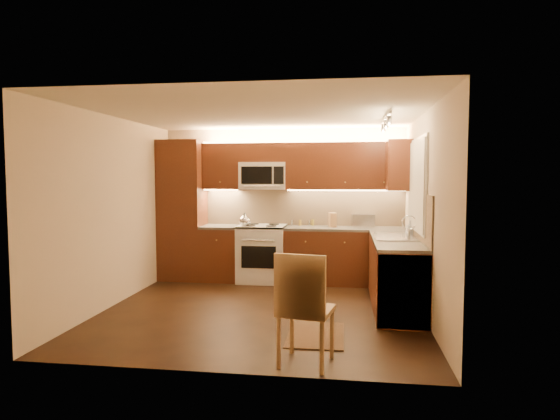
# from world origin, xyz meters

# --- Properties ---
(floor) EXTENTS (4.00, 4.00, 0.01)m
(floor) POSITION_xyz_m (0.00, 0.00, 0.00)
(floor) COLOR black
(floor) RESTS_ON ground
(ceiling) EXTENTS (4.00, 4.00, 0.01)m
(ceiling) POSITION_xyz_m (0.00, 0.00, 2.50)
(ceiling) COLOR beige
(ceiling) RESTS_ON ground
(wall_back) EXTENTS (4.00, 0.01, 2.50)m
(wall_back) POSITION_xyz_m (0.00, 2.00, 1.25)
(wall_back) COLOR #CAB294
(wall_back) RESTS_ON ground
(wall_front) EXTENTS (4.00, 0.01, 2.50)m
(wall_front) POSITION_xyz_m (0.00, -2.00, 1.25)
(wall_front) COLOR #CAB294
(wall_front) RESTS_ON ground
(wall_left) EXTENTS (0.01, 4.00, 2.50)m
(wall_left) POSITION_xyz_m (-2.00, 0.00, 1.25)
(wall_left) COLOR #CAB294
(wall_left) RESTS_ON ground
(wall_right) EXTENTS (0.01, 4.00, 2.50)m
(wall_right) POSITION_xyz_m (2.00, 0.00, 1.25)
(wall_right) COLOR #CAB294
(wall_right) RESTS_ON ground
(pantry) EXTENTS (0.70, 0.60, 2.30)m
(pantry) POSITION_xyz_m (-1.65, 1.70, 1.15)
(pantry) COLOR #451C0E
(pantry) RESTS_ON floor
(base_cab_back_left) EXTENTS (0.62, 0.60, 0.86)m
(base_cab_back_left) POSITION_xyz_m (-0.99, 1.70, 0.43)
(base_cab_back_left) COLOR #451C0E
(base_cab_back_left) RESTS_ON floor
(counter_back_left) EXTENTS (0.62, 0.60, 0.04)m
(counter_back_left) POSITION_xyz_m (-0.99, 1.70, 0.88)
(counter_back_left) COLOR #373432
(counter_back_left) RESTS_ON base_cab_back_left
(base_cab_back_right) EXTENTS (1.92, 0.60, 0.86)m
(base_cab_back_right) POSITION_xyz_m (1.04, 1.70, 0.43)
(base_cab_back_right) COLOR #451C0E
(base_cab_back_right) RESTS_ON floor
(counter_back_right) EXTENTS (1.92, 0.60, 0.04)m
(counter_back_right) POSITION_xyz_m (1.04, 1.70, 0.88)
(counter_back_right) COLOR #373432
(counter_back_right) RESTS_ON base_cab_back_right
(base_cab_right) EXTENTS (0.60, 2.00, 0.86)m
(base_cab_right) POSITION_xyz_m (1.70, 0.40, 0.43)
(base_cab_right) COLOR #451C0E
(base_cab_right) RESTS_ON floor
(counter_right) EXTENTS (0.60, 2.00, 0.04)m
(counter_right) POSITION_xyz_m (1.70, 0.40, 0.88)
(counter_right) COLOR #373432
(counter_right) RESTS_ON base_cab_right
(dishwasher) EXTENTS (0.58, 0.60, 0.84)m
(dishwasher) POSITION_xyz_m (1.70, -0.30, 0.43)
(dishwasher) COLOR silver
(dishwasher) RESTS_ON floor
(backsplash_back) EXTENTS (3.30, 0.02, 0.60)m
(backsplash_back) POSITION_xyz_m (0.35, 1.99, 1.20)
(backsplash_back) COLOR tan
(backsplash_back) RESTS_ON wall_back
(backsplash_right) EXTENTS (0.02, 2.00, 0.60)m
(backsplash_right) POSITION_xyz_m (1.99, 0.40, 1.20)
(backsplash_right) COLOR tan
(backsplash_right) RESTS_ON wall_right
(upper_cab_back_left) EXTENTS (0.62, 0.35, 0.75)m
(upper_cab_back_left) POSITION_xyz_m (-0.99, 1.82, 1.88)
(upper_cab_back_left) COLOR #451C0E
(upper_cab_back_left) RESTS_ON wall_back
(upper_cab_back_right) EXTENTS (1.92, 0.35, 0.75)m
(upper_cab_back_right) POSITION_xyz_m (1.04, 1.82, 1.88)
(upper_cab_back_right) COLOR #451C0E
(upper_cab_back_right) RESTS_ON wall_back
(upper_cab_bridge) EXTENTS (0.76, 0.35, 0.31)m
(upper_cab_bridge) POSITION_xyz_m (-0.30, 1.82, 2.09)
(upper_cab_bridge) COLOR #451C0E
(upper_cab_bridge) RESTS_ON wall_back
(upper_cab_right_corner) EXTENTS (0.35, 0.50, 0.75)m
(upper_cab_right_corner) POSITION_xyz_m (1.82, 1.40, 1.88)
(upper_cab_right_corner) COLOR #451C0E
(upper_cab_right_corner) RESTS_ON wall_right
(stove) EXTENTS (0.76, 0.65, 0.92)m
(stove) POSITION_xyz_m (-0.30, 1.68, 0.46)
(stove) COLOR silver
(stove) RESTS_ON floor
(microwave) EXTENTS (0.76, 0.38, 0.44)m
(microwave) POSITION_xyz_m (-0.30, 1.81, 1.72)
(microwave) COLOR silver
(microwave) RESTS_ON wall_back
(window_frame) EXTENTS (0.03, 1.44, 1.24)m
(window_frame) POSITION_xyz_m (1.99, 0.55, 1.60)
(window_frame) COLOR silver
(window_frame) RESTS_ON wall_right
(window_blinds) EXTENTS (0.02, 1.36, 1.16)m
(window_blinds) POSITION_xyz_m (1.97, 0.55, 1.60)
(window_blinds) COLOR silver
(window_blinds) RESTS_ON wall_right
(sink) EXTENTS (0.52, 0.86, 0.15)m
(sink) POSITION_xyz_m (1.70, 0.55, 0.98)
(sink) COLOR silver
(sink) RESTS_ON counter_right
(faucet) EXTENTS (0.20, 0.04, 0.30)m
(faucet) POSITION_xyz_m (1.88, 0.55, 1.05)
(faucet) COLOR silver
(faucet) RESTS_ON counter_right
(track_light_bar) EXTENTS (0.04, 1.20, 0.03)m
(track_light_bar) POSITION_xyz_m (1.55, 0.40, 2.46)
(track_light_bar) COLOR silver
(track_light_bar) RESTS_ON ceiling
(kettle) EXTENTS (0.20, 0.20, 0.22)m
(kettle) POSITION_xyz_m (-0.55, 1.49, 1.03)
(kettle) COLOR silver
(kettle) RESTS_ON stove
(toaster_oven) EXTENTS (0.38, 0.30, 0.21)m
(toaster_oven) POSITION_xyz_m (1.31, 1.81, 1.01)
(toaster_oven) COLOR silver
(toaster_oven) RESTS_ON counter_back_right
(knife_block) EXTENTS (0.14, 0.19, 0.23)m
(knife_block) POSITION_xyz_m (0.83, 1.77, 1.01)
(knife_block) COLOR #9E7347
(knife_block) RESTS_ON counter_back_right
(spice_jar_a) EXTENTS (0.05, 0.05, 0.09)m
(spice_jar_a) POSITION_xyz_m (0.16, 1.94, 0.95)
(spice_jar_a) COLOR silver
(spice_jar_a) RESTS_ON counter_back_right
(spice_jar_b) EXTENTS (0.05, 0.05, 0.09)m
(spice_jar_b) POSITION_xyz_m (0.29, 1.92, 0.95)
(spice_jar_b) COLOR olive
(spice_jar_b) RESTS_ON counter_back_right
(spice_jar_c) EXTENTS (0.04, 0.04, 0.10)m
(spice_jar_c) POSITION_xyz_m (0.45, 1.94, 0.95)
(spice_jar_c) COLOR silver
(spice_jar_c) RESTS_ON counter_back_right
(spice_jar_d) EXTENTS (0.06, 0.06, 0.10)m
(spice_jar_d) POSITION_xyz_m (0.50, 1.94, 0.95)
(spice_jar_d) COLOR olive
(spice_jar_d) RESTS_ON counter_back_right
(soap_bottle) EXTENTS (0.12, 0.12, 0.20)m
(soap_bottle) POSITION_xyz_m (1.94, 0.92, 1.00)
(soap_bottle) COLOR silver
(soap_bottle) RESTS_ON counter_right
(rug) EXTENTS (0.60, 0.90, 0.01)m
(rug) POSITION_xyz_m (0.74, -0.90, 0.01)
(rug) COLOR black
(rug) RESTS_ON floor
(dining_chair) EXTENTS (0.54, 0.54, 1.04)m
(dining_chair) POSITION_xyz_m (0.70, -1.68, 0.52)
(dining_chair) COLOR #9E7347
(dining_chair) RESTS_ON floor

